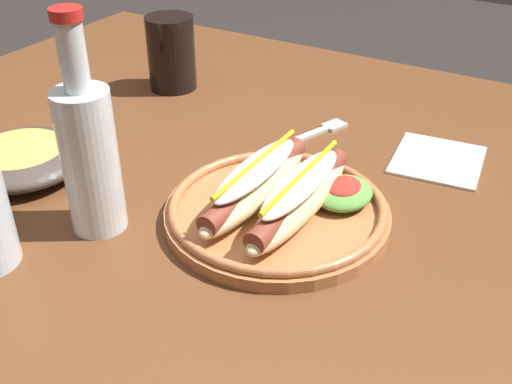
{
  "coord_description": "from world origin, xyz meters",
  "views": [
    {
      "loc": [
        -0.56,
        -0.5,
        1.17
      ],
      "look_at": [
        -0.02,
        -0.18,
        0.77
      ],
      "focal_mm": 42.87,
      "sensor_mm": 36.0,
      "label": 1
    }
  ],
  "objects_px": {
    "hot_dog_plate": "(280,201)",
    "soda_cup": "(171,53)",
    "glass_bottle": "(89,152)",
    "fork": "(320,131)",
    "side_bowl": "(21,157)",
    "napkin": "(438,160)"
  },
  "relations": [
    {
      "from": "side_bowl",
      "to": "napkin",
      "type": "xyz_separation_m",
      "value": [
        0.32,
        -0.49,
        -0.02
      ]
    },
    {
      "from": "soda_cup",
      "to": "napkin",
      "type": "height_order",
      "value": "soda_cup"
    },
    {
      "from": "soda_cup",
      "to": "side_bowl",
      "type": "xyz_separation_m",
      "value": [
        -0.35,
        -0.0,
        -0.04
      ]
    },
    {
      "from": "glass_bottle",
      "to": "soda_cup",
      "type": "bearing_deg",
      "value": 25.1
    },
    {
      "from": "hot_dog_plate",
      "to": "fork",
      "type": "xyz_separation_m",
      "value": [
        0.24,
        0.06,
        -0.02
      ]
    },
    {
      "from": "fork",
      "to": "side_bowl",
      "type": "xyz_separation_m",
      "value": [
        -0.32,
        0.3,
        0.02
      ]
    },
    {
      "from": "side_bowl",
      "to": "napkin",
      "type": "distance_m",
      "value": 0.58
    },
    {
      "from": "fork",
      "to": "napkin",
      "type": "distance_m",
      "value": 0.18
    },
    {
      "from": "hot_dog_plate",
      "to": "side_bowl",
      "type": "bearing_deg",
      "value": 102.62
    },
    {
      "from": "napkin",
      "to": "soda_cup",
      "type": "bearing_deg",
      "value": 86.91
    },
    {
      "from": "fork",
      "to": "glass_bottle",
      "type": "relative_size",
      "value": 0.45
    },
    {
      "from": "glass_bottle",
      "to": "hot_dog_plate",
      "type": "bearing_deg",
      "value": -56.29
    },
    {
      "from": "glass_bottle",
      "to": "napkin",
      "type": "distance_m",
      "value": 0.49
    },
    {
      "from": "fork",
      "to": "soda_cup",
      "type": "distance_m",
      "value": 0.31
    },
    {
      "from": "hot_dog_plate",
      "to": "glass_bottle",
      "type": "xyz_separation_m",
      "value": [
        -0.12,
        0.18,
        0.07
      ]
    },
    {
      "from": "glass_bottle",
      "to": "napkin",
      "type": "xyz_separation_m",
      "value": [
        0.36,
        -0.31,
        -0.1
      ]
    },
    {
      "from": "fork",
      "to": "side_bowl",
      "type": "bearing_deg",
      "value": 157.12
    },
    {
      "from": "soda_cup",
      "to": "side_bowl",
      "type": "relative_size",
      "value": 0.73
    },
    {
      "from": "hot_dog_plate",
      "to": "side_bowl",
      "type": "height_order",
      "value": "hot_dog_plate"
    },
    {
      "from": "soda_cup",
      "to": "fork",
      "type": "bearing_deg",
      "value": -95.5
    },
    {
      "from": "soda_cup",
      "to": "side_bowl",
      "type": "bearing_deg",
      "value": -179.3
    },
    {
      "from": "hot_dog_plate",
      "to": "soda_cup",
      "type": "distance_m",
      "value": 0.45
    }
  ]
}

